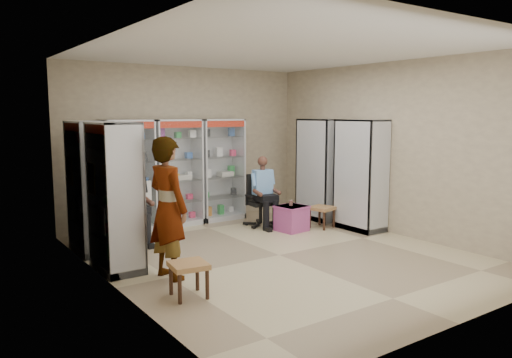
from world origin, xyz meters
TOP-DOWN VIEW (x-y plane):
  - floor at (0.00, 0.00)m, footprint 6.00×6.00m
  - room_shell at (0.00, 0.00)m, footprint 5.02×6.02m
  - cabinet_back_left at (-1.30, 2.73)m, footprint 0.90×0.50m
  - cabinet_back_mid at (-0.35, 2.73)m, footprint 0.90×0.50m
  - cabinet_back_right at (0.60, 2.73)m, footprint 0.90×0.50m
  - cabinet_right_far at (2.23, 1.60)m, footprint 0.90×0.50m
  - cabinet_right_near at (2.23, 0.50)m, footprint 0.90×0.50m
  - cabinet_left_far at (-2.23, 1.80)m, footprint 0.90×0.50m
  - cabinet_left_near at (-2.23, 0.70)m, footprint 0.90×0.50m
  - wooden_chair at (-1.55, 2.00)m, footprint 0.42×0.42m
  - seated_customer at (-1.55, 1.95)m, footprint 0.44×0.60m
  - office_chair at (0.90, 1.76)m, footprint 0.59×0.59m
  - seated_shopkeeper at (0.90, 1.71)m, footprint 0.47×0.61m
  - pink_trunk at (1.13, 1.11)m, footprint 0.53×0.52m
  - tea_glass at (1.13, 1.14)m, footprint 0.07×0.07m
  - woven_stool_a at (1.75, 0.99)m, footprint 0.48×0.48m
  - woven_stool_b at (-1.90, -0.76)m, footprint 0.46×0.46m
  - standing_man at (-1.79, -0.00)m, footprint 0.55×0.74m

SIDE VIEW (x-z plane):
  - floor at x=0.00m, z-range 0.00..0.00m
  - woven_stool_a at x=1.75m, z-range 0.00..0.40m
  - woven_stool_b at x=-1.90m, z-range 0.00..0.41m
  - pink_trunk at x=1.13m, z-range 0.00..0.46m
  - wooden_chair at x=-1.55m, z-range 0.00..0.94m
  - office_chair at x=0.90m, z-range 0.00..0.98m
  - tea_glass at x=1.13m, z-range 0.46..0.56m
  - seated_shopkeeper at x=0.90m, z-range 0.00..1.24m
  - seated_customer at x=-1.55m, z-range 0.00..1.34m
  - standing_man at x=-1.79m, z-range 0.00..1.83m
  - cabinet_back_left at x=-1.30m, z-range 0.00..2.00m
  - cabinet_back_mid at x=-0.35m, z-range 0.00..2.00m
  - cabinet_back_right at x=0.60m, z-range 0.00..2.00m
  - cabinet_right_far at x=2.23m, z-range 0.00..2.00m
  - cabinet_right_near at x=2.23m, z-range 0.00..2.00m
  - cabinet_left_far at x=-2.23m, z-range 0.00..2.00m
  - cabinet_left_near at x=-2.23m, z-range 0.00..2.00m
  - room_shell at x=0.00m, z-range 0.46..3.47m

